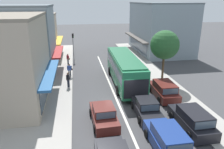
{
  "coord_description": "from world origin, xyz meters",
  "views": [
    {
      "loc": [
        -3.58,
        -17.77,
        9.05
      ],
      "look_at": [
        0.21,
        4.83,
        1.2
      ],
      "focal_mm": 35.0,
      "sensor_mm": 36.0,
      "label": 1
    }
  ],
  "objects": [
    {
      "name": "traffic_light_downstreet",
      "position": [
        -3.99,
        16.39,
        2.85
      ],
      "size": [
        0.33,
        0.24,
        4.2
      ],
      "color": "gray",
      "rests_on": "ground"
    },
    {
      "name": "ground_plane",
      "position": [
        0.0,
        0.0,
        0.0
      ],
      "size": [
        140.0,
        140.0,
        0.0
      ],
      "primitive_type": "plane",
      "color": "#3F3F42"
    },
    {
      "name": "parked_wagon_kerb_second",
      "position": [
        4.63,
        0.72,
        0.75
      ],
      "size": [
        1.99,
        4.53,
        1.58
      ],
      "color": "#561E19",
      "rests_on": "ground"
    },
    {
      "name": "street_tree_right",
      "position": [
        5.82,
        4.11,
        4.47
      ],
      "size": [
        3.11,
        3.11,
        6.04
      ],
      "color": "brown",
      "rests_on": "ground"
    },
    {
      "name": "pedestrian_far_walker",
      "position": [
        -4.59,
        4.56,
        1.07
      ],
      "size": [
        0.4,
        0.47,
        1.63
      ],
      "color": "#232838",
      "rests_on": "sidewalk_left"
    },
    {
      "name": "shopfront_far_end",
      "position": [
        -10.18,
        19.22,
        3.48
      ],
      "size": [
        7.84,
        9.27,
        6.97
      ],
      "color": "beige",
      "rests_on": "ground"
    },
    {
      "name": "pedestrian_with_handbag_near",
      "position": [
        -4.48,
        7.85,
        1.07
      ],
      "size": [
        0.65,
        0.32,
        1.63
      ],
      "color": "#232838",
      "rests_on": "sidewalk_left"
    },
    {
      "name": "wagon_adjacent_lane_trail",
      "position": [
        1.78,
        -6.92,
        0.75
      ],
      "size": [
        1.95,
        4.51,
        1.58
      ],
      "color": "navy",
      "rests_on": "ground"
    },
    {
      "name": "city_bus",
      "position": [
        1.65,
        4.92,
        1.88
      ],
      "size": [
        2.95,
        10.92,
        3.23
      ],
      "color": "#237A4C",
      "rests_on": "ground"
    },
    {
      "name": "kerb_right",
      "position": [
        6.2,
        6.0,
        0.06
      ],
      "size": [
        2.8,
        44.0,
        0.12
      ],
      "primitive_type": "cube",
      "color": "#A39E96",
      "rests_on": "ground"
    },
    {
      "name": "parked_wagon_kerb_front",
      "position": [
        4.53,
        -4.91,
        0.75
      ],
      "size": [
        1.99,
        4.53,
        1.58
      ],
      "color": "black",
      "rests_on": "ground"
    },
    {
      "name": "shopfront_mid_block",
      "position": [
        -10.18,
        10.56,
        4.24
      ],
      "size": [
        8.7,
        7.77,
        8.5
      ],
      "color": "#84939E",
      "rests_on": "ground"
    },
    {
      "name": "sedan_adjacent_lane_lead",
      "position": [
        1.84,
        -2.46,
        0.66
      ],
      "size": [
        2.03,
        4.27,
        1.47
      ],
      "color": "black",
      "rests_on": "ground"
    },
    {
      "name": "pedestrian_browsing_midblock",
      "position": [
        -4.81,
        13.16,
        1.07
      ],
      "size": [
        0.48,
        0.62,
        1.63
      ],
      "color": "#232838",
      "rests_on": "sidewalk_left"
    },
    {
      "name": "sidewalk_left",
      "position": [
        -6.8,
        6.0,
        0.07
      ],
      "size": [
        5.2,
        44.0,
        0.14
      ],
      "primitive_type": "cube",
      "color": "#A39E96",
      "rests_on": "ground"
    },
    {
      "name": "building_right_far",
      "position": [
        11.48,
        19.96,
        4.32
      ],
      "size": [
        9.11,
        13.37,
        8.66
      ],
      "color": "#84939E",
      "rests_on": "ground"
    },
    {
      "name": "lane_centre_line",
      "position": [
        0.0,
        4.0,
        0.0
      ],
      "size": [
        0.2,
        28.0,
        0.01
      ],
      "primitive_type": "cube",
      "color": "silver",
      "rests_on": "ground"
    },
    {
      "name": "sedan_queue_far_back",
      "position": [
        -1.76,
        -3.03,
        0.66
      ],
      "size": [
        2.04,
        4.27,
        1.47
      ],
      "color": "#561E19",
      "rests_on": "ground"
    },
    {
      "name": "shopfront_corner_near",
      "position": [
        -10.18,
        1.81,
        3.95
      ],
      "size": [
        8.4,
        9.5,
        7.92
      ],
      "color": "#B2A38E",
      "rests_on": "ground"
    }
  ]
}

